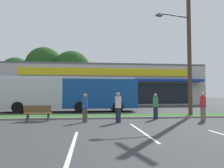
{
  "coord_description": "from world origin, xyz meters",
  "views": [
    {
      "loc": [
        -1.73,
        -1.3,
        1.59
      ],
      "look_at": [
        0.42,
        18.1,
        2.59
      ],
      "focal_mm": 34.06,
      "sensor_mm": 36.0,
      "label": 1
    }
  ],
  "objects": [
    {
      "name": "car_2",
      "position": [
        -2.83,
        25.5,
        0.75
      ],
      "size": [
        4.51,
        1.87,
        1.45
      ],
      "rotation": [
        0.0,
        0.0,
        3.14
      ],
      "color": "maroon",
      "rests_on": "ground_plane"
    },
    {
      "name": "tree_mid_left",
      "position": [
        -11.32,
        45.84,
        7.88
      ],
      "size": [
        8.1,
        8.1,
        11.94
      ],
      "color": "#473323",
      "rests_on": "ground_plane"
    },
    {
      "name": "storefront_building",
      "position": [
        0.78,
        35.56,
        3.2
      ],
      "size": [
        31.5,
        12.46,
        6.39
      ],
      "color": "#BCB7AD",
      "rests_on": "ground_plane"
    },
    {
      "name": "grass_median",
      "position": [
        0.0,
        14.0,
        0.06
      ],
      "size": [
        56.0,
        2.2,
        0.12
      ],
      "primitive_type": "cube",
      "color": "#2D5B23",
      "rests_on": "ground_plane"
    },
    {
      "name": "city_bus",
      "position": [
        -3.45,
        19.11,
        1.77
      ],
      "size": [
        12.58,
        2.93,
        3.25
      ],
      "rotation": [
        0.0,
        0.0,
        3.17
      ],
      "color": "#144793",
      "rests_on": "ground_plane"
    },
    {
      "name": "pedestrian_by_pole",
      "position": [
        -0.03,
        10.86,
        0.87
      ],
      "size": [
        0.35,
        0.35,
        1.74
      ],
      "rotation": [
        0.0,
        0.0,
        0.84
      ],
      "color": "#1E2338",
      "rests_on": "ground_plane"
    },
    {
      "name": "parking_stripe_0",
      "position": [
        -2.22,
        5.59,
        0.0
      ],
      "size": [
        0.12,
        4.8,
        0.01
      ],
      "primitive_type": "cube",
      "color": "silver",
      "rests_on": "ground_plane"
    },
    {
      "name": "curb_lip",
      "position": [
        0.0,
        12.78,
        0.06
      ],
      "size": [
        56.0,
        0.24,
        0.12
      ],
      "primitive_type": "cube",
      "color": "gray",
      "rests_on": "ground_plane"
    },
    {
      "name": "tree_mid",
      "position": [
        -5.39,
        45.02,
        7.0
      ],
      "size": [
        8.17,
        8.17,
        11.1
      ],
      "color": "#473323",
      "rests_on": "ground_plane"
    },
    {
      "name": "car_0",
      "position": [
        -11.2,
        24.93,
        0.78
      ],
      "size": [
        4.79,
        2.0,
        1.49
      ],
      "color": "navy",
      "rests_on": "ground_plane"
    },
    {
      "name": "pedestrian_near_bench",
      "position": [
        5.25,
        11.07,
        0.87
      ],
      "size": [
        0.35,
        0.35,
        1.73
      ],
      "rotation": [
        0.0,
        0.0,
        4.59
      ],
      "color": "#726651",
      "rests_on": "ground_plane"
    },
    {
      "name": "utility_pole",
      "position": [
        5.65,
        13.72,
        5.51
      ],
      "size": [
        3.16,
        2.36,
        10.32
      ],
      "color": "#4C3826",
      "rests_on": "ground_plane"
    },
    {
      "name": "pedestrian_far",
      "position": [
        2.64,
        12.24,
        0.84
      ],
      "size": [
        0.34,
        0.34,
        1.68
      ],
      "rotation": [
        0.0,
        0.0,
        6.06
      ],
      "color": "#1E2338",
      "rests_on": "ground_plane"
    },
    {
      "name": "pedestrian_mid",
      "position": [
        -1.93,
        11.25,
        0.84
      ],
      "size": [
        0.34,
        0.34,
        1.66
      ],
      "rotation": [
        0.0,
        0.0,
        2.1
      ],
      "color": "#47423D",
      "rests_on": "ground_plane"
    },
    {
      "name": "tree_left",
      "position": [
        -17.41,
        46.36,
        6.44
      ],
      "size": [
        6.45,
        6.45,
        9.68
      ],
      "color": "#473323",
      "rests_on": "ground_plane"
    },
    {
      "name": "bus_stop_bench",
      "position": [
        -4.78,
        12.08,
        0.5
      ],
      "size": [
        1.6,
        0.45,
        0.95
      ],
      "rotation": [
        0.0,
        0.0,
        3.14
      ],
      "color": "brown",
      "rests_on": "ground_plane"
    },
    {
      "name": "parking_stripe_1",
      "position": [
        0.57,
        7.82,
        0.0
      ],
      "size": [
        0.12,
        4.8,
        0.01
      ],
      "primitive_type": "cube",
      "color": "silver",
      "rests_on": "ground_plane"
    }
  ]
}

